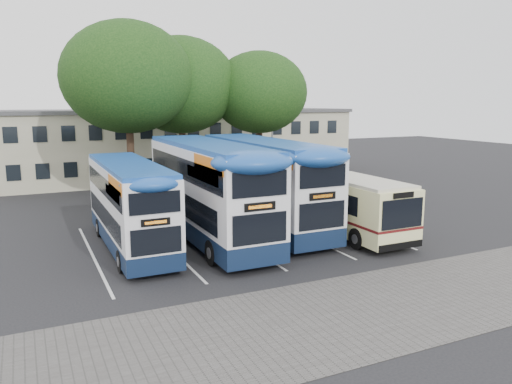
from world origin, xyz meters
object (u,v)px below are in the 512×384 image
Objects in this scene: tree_right at (259,93)px; bus_single at (336,198)px; lamp_post at (273,123)px; tree_mid at (181,85)px; tree_left at (127,77)px; bus_dd_left at (130,202)px; bus_dd_mid at (209,187)px; bus_dd_right at (264,180)px.

bus_single is at bearing -96.29° from tree_right.
bus_single is at bearing -104.68° from lamp_post.
lamp_post is 0.78× the size of tree_mid.
tree_mid is 15.89m from bus_single.
tree_left is at bearing -164.06° from lamp_post.
tree_right reaches higher than bus_single.
tree_left is 12.66m from bus_dd_left.
bus_dd_mid is at bearing -1.69° from bus_dd_left.
lamp_post is 4.76m from tree_right.
tree_mid reaches higher than bus_dd_left.
tree_mid is 1.12× the size of bus_single.
bus_single is (-1.38, -12.50, -5.81)m from tree_right.
bus_dd_right is (7.42, 0.79, 0.41)m from bus_dd_left.
tree_left is 1.05× the size of tree_mid.
lamp_post is 0.78× the size of bus_dd_right.
bus_dd_mid is (3.90, -0.12, 0.44)m from bus_dd_left.
tree_right is at bearing -14.00° from tree_mid.
bus_dd_left reaches higher than bus_single.
lamp_post is 0.77× the size of bus_dd_mid.
lamp_post is at bearing 44.06° from bus_dd_left.
bus_dd_mid reaches higher than bus_dd_right.
lamp_post is at bearing 15.94° from tree_left.
bus_dd_right is (-7.47, -13.62, -2.40)m from lamp_post.
tree_mid is 15.48m from bus_dd_left.
tree_left reaches higher than bus_single.
tree_left is at bearing 125.66° from bus_single.
tree_left is at bearing 117.27° from bus_dd_right.
lamp_post is 0.87× the size of bus_single.
lamp_post is 13.57m from tree_left.
bus_dd_right is at bearing -85.64° from tree_mid.
bus_dd_mid is (-2.61, -12.91, -5.36)m from tree_mid.
tree_left is 1.17× the size of bus_single.
bus_single is at bearing -29.47° from bus_dd_right.
bus_dd_left is (-14.89, -14.41, -2.81)m from lamp_post.
tree_mid is 1.00× the size of bus_dd_right.
bus_dd_right is (-4.78, -10.58, -4.89)m from tree_right.
bus_dd_mid is at bearing -165.60° from bus_dd_right.
tree_left is 1.04× the size of bus_dd_right.
bus_dd_right is at bearing 14.40° from bus_dd_mid.
tree_left is 12.45m from bus_dd_mid.
tree_left reaches higher than bus_dd_left.
bus_dd_mid reaches higher than bus_dd_left.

